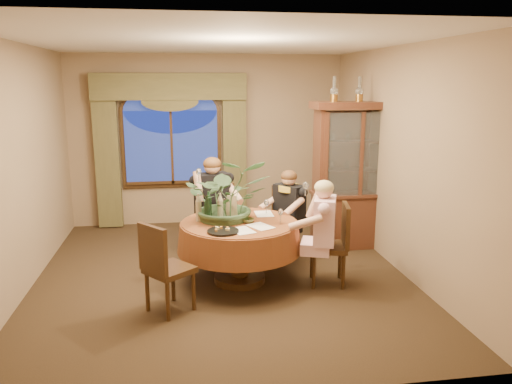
{
  "coord_description": "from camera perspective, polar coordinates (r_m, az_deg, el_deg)",
  "views": [
    {
      "loc": [
        -0.47,
        -5.84,
        2.36
      ],
      "look_at": [
        0.39,
        -0.22,
        1.1
      ],
      "focal_mm": 35.0,
      "sensor_mm": 36.0,
      "label": 1
    }
  ],
  "objects": [
    {
      "name": "olive_bowl",
      "position": [
        5.84,
        -0.93,
        -3.28
      ],
      "size": [
        0.15,
        0.15,
        0.05
      ],
      "primitive_type": "imported",
      "color": "brown",
      "rests_on": "dining_table"
    },
    {
      "name": "oil_lamp_center",
      "position": [
        7.14,
        11.74,
        11.45
      ],
      "size": [
        0.11,
        0.11,
        0.34
      ],
      "primitive_type": null,
      "color": "#A5722D",
      "rests_on": "china_cabinet"
    },
    {
      "name": "oil_lamp_left",
      "position": [
        7.03,
        8.92,
        11.55
      ],
      "size": [
        0.11,
        0.11,
        0.34
      ],
      "primitive_type": null,
      "color": "#A5722D",
      "rests_on": "china_cabinet"
    },
    {
      "name": "wall_back",
      "position": [
        8.41,
        -5.51,
        5.91
      ],
      "size": [
        4.5,
        0.0,
        4.5
      ],
      "primitive_type": "plane",
      "rotation": [
        1.57,
        0.0,
        0.0
      ],
      "color": "#856C50",
      "rests_on": "ground"
    },
    {
      "name": "tasting_paper_0",
      "position": [
        5.67,
        0.53,
        -3.95
      ],
      "size": [
        0.32,
        0.36,
        0.0
      ],
      "primitive_type": "cube",
      "rotation": [
        0.0,
        0.0,
        0.48
      ],
      "color": "white",
      "rests_on": "dining_table"
    },
    {
      "name": "cheese_platter",
      "position": [
        5.47,
        -3.79,
        -4.5
      ],
      "size": [
        0.35,
        0.35,
        0.02
      ],
      "primitive_type": "cylinder",
      "color": "black",
      "rests_on": "dining_table"
    },
    {
      "name": "drapery_right",
      "position": [
        8.35,
        -2.47,
        4.39
      ],
      "size": [
        0.38,
        0.14,
        2.32
      ],
      "primitive_type": "cube",
      "color": "#4C4828",
      "rests_on": "floor"
    },
    {
      "name": "wall_right",
      "position": [
        6.51,
        16.09,
        3.54
      ],
      "size": [
        0.0,
        5.0,
        5.0
      ],
      "primitive_type": "plane",
      "rotation": [
        1.57,
        0.0,
        -1.57
      ],
      "color": "#856C50",
      "rests_on": "ground"
    },
    {
      "name": "floor",
      "position": [
        6.32,
        -3.9,
        -9.47
      ],
      "size": [
        5.0,
        5.0,
        0.0
      ],
      "primitive_type": "plane",
      "color": "black",
      "rests_on": "ground"
    },
    {
      "name": "person_back",
      "position": [
        6.72,
        -4.99,
        -1.85
      ],
      "size": [
        0.61,
        0.58,
        1.4
      ],
      "primitive_type": null,
      "rotation": [
        0.0,
        0.0,
        -2.86
      ],
      "color": "black",
      "rests_on": "floor"
    },
    {
      "name": "centerpiece_plant",
      "position": [
        5.87,
        -3.31,
        2.86
      ],
      "size": [
        0.99,
        1.1,
        0.86
      ],
      "primitive_type": "imported",
      "color": "#375534",
      "rests_on": "dining_table"
    },
    {
      "name": "person_scarf",
      "position": [
        6.61,
        3.82,
        -2.76
      ],
      "size": [
        0.6,
        0.6,
        1.24
      ],
      "primitive_type": null,
      "rotation": [
        0.0,
        0.0,
        -4.02
      ],
      "color": "black",
      "rests_on": "floor"
    },
    {
      "name": "chair_right",
      "position": [
        5.97,
        8.21,
        -5.99
      ],
      "size": [
        0.5,
        0.5,
        0.96
      ],
      "primitive_type": "cube",
      "rotation": [
        0.0,
        0.0,
        1.37
      ],
      "color": "black",
      "rests_on": "floor"
    },
    {
      "name": "wine_bottle_1",
      "position": [
        5.89,
        -6.59,
        -1.77
      ],
      "size": [
        0.07,
        0.07,
        0.33
      ],
      "primitive_type": "cylinder",
      "color": "tan",
      "rests_on": "dining_table"
    },
    {
      "name": "ceiling",
      "position": [
        5.87,
        -4.32,
        16.77
      ],
      "size": [
        5.0,
        5.0,
        0.0
      ],
      "primitive_type": "plane",
      "rotation": [
        3.14,
        0.0,
        0.0
      ],
      "color": "white",
      "rests_on": "wall_back"
    },
    {
      "name": "wine_bottle_0",
      "position": [
        6.01,
        -5.42,
        -1.46
      ],
      "size": [
        0.07,
        0.07,
        0.33
      ],
      "primitive_type": "cylinder",
      "color": "black",
      "rests_on": "dining_table"
    },
    {
      "name": "wine_glass_person_back",
      "position": [
        6.3,
        -3.67,
        -1.49
      ],
      "size": [
        0.07,
        0.07,
        0.18
      ],
      "primitive_type": null,
      "color": "silver",
      "rests_on": "dining_table"
    },
    {
      "name": "wine_glass_person_pink",
      "position": [
        5.77,
        2.82,
        -2.79
      ],
      "size": [
        0.07,
        0.07,
        0.18
      ],
      "primitive_type": null,
      "color": "silver",
      "rests_on": "dining_table"
    },
    {
      "name": "wine_bottle_2",
      "position": [
        5.91,
        -4.11,
        -1.69
      ],
      "size": [
        0.07,
        0.07,
        0.33
      ],
      "primitive_type": "cylinder",
      "color": "tan",
      "rests_on": "dining_table"
    },
    {
      "name": "tasting_paper_1",
      "position": [
        6.2,
        0.91,
        -2.51
      ],
      "size": [
        0.21,
        0.3,
        0.0
      ],
      "primitive_type": "cube",
      "rotation": [
        0.0,
        0.0,
        -0.01
      ],
      "color": "white",
      "rests_on": "dining_table"
    },
    {
      "name": "swag_valance",
      "position": [
        8.19,
        -9.86,
        11.78
      ],
      "size": [
        2.45,
        0.16,
        0.42
      ],
      "primitive_type": null,
      "color": "#4C4828",
      "rests_on": "wall_back"
    },
    {
      "name": "chair_back",
      "position": [
        6.91,
        -3.83,
        -3.31
      ],
      "size": [
        0.46,
        0.46,
        0.96
      ],
      "primitive_type": "cube",
      "rotation": [
        0.0,
        0.0,
        -3.03
      ],
      "color": "black",
      "rests_on": "floor"
    },
    {
      "name": "chair_back_right",
      "position": [
        6.71,
        2.56,
        -3.78
      ],
      "size": [
        0.59,
        0.59,
        0.96
      ],
      "primitive_type": "cube",
      "rotation": [
        0.0,
        0.0,
        -3.86
      ],
      "color": "black",
      "rests_on": "floor"
    },
    {
      "name": "drapery_left",
      "position": [
        8.38,
        -16.64,
        3.9
      ],
      "size": [
        0.38,
        0.14,
        2.32
      ],
      "primitive_type": "cube",
      "color": "#4C4828",
      "rests_on": "floor"
    },
    {
      "name": "window",
      "position": [
        8.34,
        -9.6,
        5.04
      ],
      "size": [
        1.62,
        0.1,
        1.32
      ],
      "primitive_type": null,
      "color": "navy",
      "rests_on": "wall_back"
    },
    {
      "name": "person_pink",
      "position": [
        5.78,
        7.82,
        -4.9
      ],
      "size": [
        0.55,
        0.58,
        1.29
      ],
      "primitive_type": null,
      "rotation": [
        0.0,
        0.0,
        1.23
      ],
      "color": "beige",
      "rests_on": "floor"
    },
    {
      "name": "chair_front_left",
      "position": [
        5.3,
        -9.85,
        -8.46
      ],
      "size": [
        0.59,
        0.59,
        0.96
      ],
      "primitive_type": "cube",
      "rotation": [
        0.0,
        0.0,
        -0.89
      ],
      "color": "black",
      "rests_on": "floor"
    },
    {
      "name": "oil_lamp_right",
      "position": [
        7.28,
        14.47,
        11.34
      ],
      "size": [
        0.11,
        0.11,
        0.34
      ],
      "primitive_type": null,
      "color": "#A5722D",
      "rests_on": "china_cabinet"
    },
    {
      "name": "china_cabinet",
      "position": [
        7.26,
        11.32,
        1.84
      ],
      "size": [
        1.3,
        0.51,
        2.09
      ],
      "primitive_type": "cube",
      "color": "#3D1E13",
      "rests_on": "floor"
    },
    {
      "name": "stoneware_vase",
      "position": [
        5.99,
        -2.81,
        -1.68
      ],
      "size": [
        0.15,
        0.15,
        0.29
      ],
      "primitive_type": null,
      "color": "#957F5D",
      "rests_on": "dining_table"
    },
    {
      "name": "wine_bottle_3",
      "position": [
        5.8,
        -5.59,
        -1.99
      ],
      "size": [
        0.07,
        0.07,
        0.33
      ],
      "primitive_type": "cylinder",
      "color": "black",
      "rests_on": "dining_table"
    },
    {
      "name": "wine_glass_person_scarf",
      "position": [
        6.21,
        1.19,
        -1.67
      ],
      "size": [
        0.07,
        0.07,
        0.18
      ],
      "primitive_type": null,
      "color": "silver",
      "rests_on": "dining_table"
    },
    {
      "name": "arched_transom",
      "position": [
        8.27,
        -9.8,
        10.4
      ],
      "size": [
        1.6,
        0.06,
        0.44
      ],
      "primitive_type": null,
      "color": "navy",
      "rests_on": "wall_back"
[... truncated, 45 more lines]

